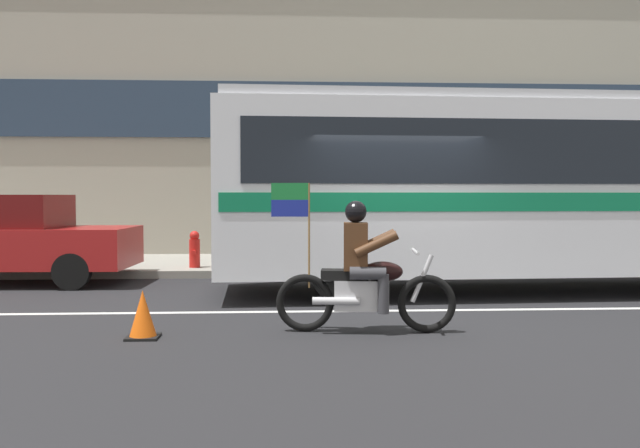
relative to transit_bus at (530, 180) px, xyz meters
The scene contains 9 objects.
ground_plane 3.33m from the transit_bus, 154.21° to the right, with size 60.00×60.00×0.00m, color black.
sidewalk_curb 4.96m from the transit_bus, 122.29° to the left, with size 28.00×3.80×0.15m, color gray.
lane_center_stripe 3.58m from the transit_bus, 144.01° to the right, with size 26.60×0.14×0.01m, color silver.
office_building_facade 7.54m from the transit_bus, 111.73° to the left, with size 28.00×0.89×10.79m.
transit_bus is the anchor object (origin of this frame).
motorcycle_with_rider 4.70m from the transit_bus, 135.04° to the right, with size 2.19×0.65×1.78m.
parked_sedan_curbside 9.40m from the transit_bus, behind, with size 4.48×1.96×1.64m.
fire_hydrant 6.70m from the transit_bus, 156.16° to the left, with size 0.22×0.30×0.75m.
traffic_cone 6.90m from the transit_bus, 149.31° to the right, with size 0.36×0.36×0.55m.
Camera 1 is at (-1.68, -9.81, 1.63)m, focal length 37.22 mm.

